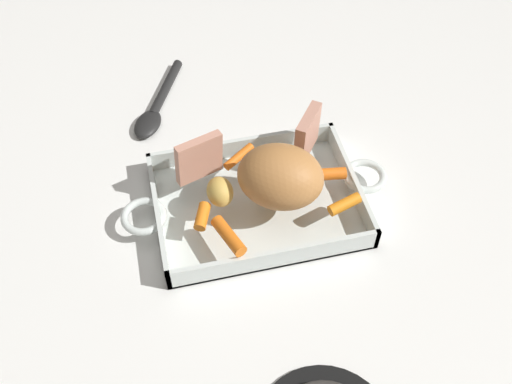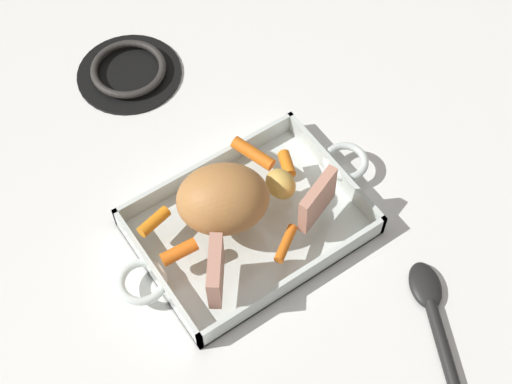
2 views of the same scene
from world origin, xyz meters
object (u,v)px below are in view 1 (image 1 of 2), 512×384
object	(u,v)px
roast_slice_thick	(199,158)
roast_slice_outer	(307,134)
baby_carrot_short	(344,204)
baby_carrot_long	(330,176)
serving_spoon	(156,108)
baby_carrot_northwest	(202,216)
baby_carrot_center_left	(239,157)
pork_roast	(280,177)
baby_carrot_northeast	(229,236)
roasting_dish	(257,202)
potato_golden_large	(220,192)

from	to	relation	value
roast_slice_thick	roast_slice_outer	size ratio (longest dim) A/B	1.00
roast_slice_outer	baby_carrot_short	size ratio (longest dim) A/B	1.49
baby_carrot_short	baby_carrot_long	xyz separation A→B (m)	(-0.00, 0.06, 0.00)
baby_carrot_long	serving_spoon	xyz separation A→B (m)	(-0.25, 0.27, -0.04)
roast_slice_thick	baby_carrot_long	size ratio (longest dim) A/B	1.46
roast_slice_thick	baby_carrot_northwest	distance (m)	0.10
baby_carrot_center_left	serving_spoon	distance (m)	0.23
baby_carrot_short	baby_carrot_northwest	bearing A→B (deg)	173.01
serving_spoon	baby_carrot_center_left	bearing A→B (deg)	58.19
pork_roast	baby_carrot_northeast	size ratio (longest dim) A/B	1.85
pork_roast	baby_carrot_short	xyz separation A→B (m)	(0.09, -0.04, -0.04)
baby_carrot_center_left	roasting_dish	bearing A→B (deg)	-78.93
roasting_dish	baby_carrot_short	distance (m)	0.14
serving_spoon	roasting_dish	bearing A→B (deg)	53.09
roast_slice_outer	baby_carrot_long	bearing A→B (deg)	-74.61
roast_slice_outer	serving_spoon	xyz separation A→B (m)	(-0.23, 0.20, -0.07)
roasting_dish	serving_spoon	distance (m)	0.29
baby_carrot_northwest	serving_spoon	distance (m)	0.30
potato_golden_large	serving_spoon	distance (m)	0.28
baby_carrot_long	pork_roast	bearing A→B (deg)	-170.78
roast_slice_thick	potato_golden_large	xyz separation A→B (m)	(0.02, -0.06, -0.02)
roast_slice_outer	baby_carrot_long	xyz separation A→B (m)	(0.02, -0.07, -0.03)
roast_slice_outer	roast_slice_thick	bearing A→B (deg)	-175.93
baby_carrot_northeast	roasting_dish	bearing A→B (deg)	52.39
roasting_dish	baby_carrot_center_left	bearing A→B (deg)	101.07
roasting_dish	baby_carrot_northeast	distance (m)	0.11
baby_carrot_short	baby_carrot_northeast	xyz separation A→B (m)	(-0.18, -0.02, 0.00)
roasting_dish	baby_carrot_long	bearing A→B (deg)	-2.07
roast_slice_thick	baby_carrot_northeast	world-z (taller)	roast_slice_thick
pork_roast	baby_carrot_center_left	bearing A→B (deg)	116.68
roast_slice_thick	potato_golden_large	world-z (taller)	roast_slice_thick
roast_slice_outer	serving_spoon	world-z (taller)	roast_slice_outer
roasting_dish	baby_carrot_short	world-z (taller)	baby_carrot_short
baby_carrot_short	potato_golden_large	world-z (taller)	potato_golden_large
baby_carrot_short	serving_spoon	size ratio (longest dim) A/B	0.25
baby_carrot_long	baby_carrot_center_left	world-z (taller)	baby_carrot_long
roast_slice_outer	baby_carrot_long	size ratio (longest dim) A/B	1.47
roast_slice_thick	baby_carrot_center_left	bearing A→B (deg)	15.23
baby_carrot_center_left	baby_carrot_northwest	bearing A→B (deg)	-126.21
baby_carrot_short	baby_carrot_center_left	bearing A→B (deg)	135.27
baby_carrot_short	baby_carrot_northeast	world-z (taller)	baby_carrot_northeast
pork_roast	potato_golden_large	xyz separation A→B (m)	(-0.09, 0.01, -0.02)
roast_slice_thick	serving_spoon	xyz separation A→B (m)	(-0.05, 0.21, -0.07)
roast_slice_thick	baby_carrot_long	world-z (taller)	roast_slice_thick
roast_slice_outer	baby_carrot_center_left	xyz separation A→B (m)	(-0.11, 0.01, -0.03)
roasting_dish	pork_roast	size ratio (longest dim) A/B	3.28
potato_golden_large	baby_carrot_northeast	bearing A→B (deg)	-91.63
baby_carrot_short	potato_golden_large	bearing A→B (deg)	162.63
roasting_dish	baby_carrot_short	bearing A→B (deg)	-27.24
baby_carrot_northwest	roast_slice_thick	bearing A→B (deg)	82.03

